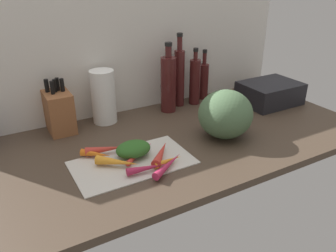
# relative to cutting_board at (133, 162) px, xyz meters

# --- Properties ---
(ground_plane) EXTENTS (1.70, 0.80, 0.03)m
(ground_plane) POSITION_rel_cutting_board_xyz_m (0.22, 0.10, -0.02)
(ground_plane) COLOR #47382B
(wall_back) EXTENTS (1.70, 0.03, 0.60)m
(wall_back) POSITION_rel_cutting_board_xyz_m (0.22, 0.49, 0.30)
(wall_back) COLOR silver
(wall_back) RESTS_ON ground_plane
(cutting_board) EXTENTS (0.43, 0.25, 0.01)m
(cutting_board) POSITION_rel_cutting_board_xyz_m (0.00, 0.00, 0.00)
(cutting_board) COLOR beige
(cutting_board) RESTS_ON ground_plane
(carrot_0) EXTENTS (0.14, 0.13, 0.03)m
(carrot_0) POSITION_rel_cutting_board_xyz_m (-0.06, -0.01, 0.02)
(carrot_0) COLOR orange
(carrot_0) RESTS_ON cutting_board
(carrot_1) EXTENTS (0.16, 0.11, 0.03)m
(carrot_1) POSITION_rel_cutting_board_xyz_m (0.09, -0.11, 0.02)
(carrot_1) COLOR #B2264C
(carrot_1) RESTS_ON cutting_board
(carrot_2) EXTENTS (0.14, 0.15, 0.03)m
(carrot_2) POSITION_rel_cutting_board_xyz_m (0.11, -0.02, 0.02)
(carrot_2) COLOR red
(carrot_2) RESTS_ON cutting_board
(carrot_3) EXTENTS (0.11, 0.08, 0.03)m
(carrot_3) POSITION_rel_cutting_board_xyz_m (0.06, 0.04, 0.02)
(carrot_3) COLOR #B2264C
(carrot_3) RESTS_ON cutting_board
(carrot_4) EXTENTS (0.16, 0.07, 0.03)m
(carrot_4) POSITION_rel_cutting_board_xyz_m (-0.06, 0.10, 0.02)
(carrot_4) COLOR red
(carrot_4) RESTS_ON cutting_board
(carrot_5) EXTENTS (0.15, 0.05, 0.03)m
(carrot_5) POSITION_rel_cutting_board_xyz_m (0.02, -0.09, 0.02)
(carrot_5) COLOR #B2264C
(carrot_5) RESTS_ON cutting_board
(carrot_6) EXTENTS (0.10, 0.10, 0.03)m
(carrot_6) POSITION_rel_cutting_board_xyz_m (-0.11, 0.09, 0.02)
(carrot_6) COLOR orange
(carrot_6) RESTS_ON cutting_board
(carrot_7) EXTENTS (0.12, 0.03, 0.02)m
(carrot_7) POSITION_rel_cutting_board_xyz_m (0.10, -0.08, 0.02)
(carrot_7) COLOR orange
(carrot_7) RESTS_ON cutting_board
(carrot_8) EXTENTS (0.13, 0.11, 0.02)m
(carrot_8) POSITION_rel_cutting_board_xyz_m (0.03, 0.02, 0.01)
(carrot_8) COLOR red
(carrot_8) RESTS_ON cutting_board
(carrot_greens_pile) EXTENTS (0.13, 0.10, 0.06)m
(carrot_greens_pile) POSITION_rel_cutting_board_xyz_m (0.02, 0.04, 0.03)
(carrot_greens_pile) COLOR #2D6023
(carrot_greens_pile) RESTS_ON cutting_board
(winter_squash) EXTENTS (0.23, 0.22, 0.20)m
(winter_squash) POSITION_rel_cutting_board_xyz_m (0.43, 0.01, 0.10)
(winter_squash) COLOR #4C6B47
(winter_squash) RESTS_ON ground_plane
(knife_block) EXTENTS (0.10, 0.17, 0.23)m
(knife_block) POSITION_rel_cutting_board_xyz_m (-0.16, 0.41, 0.09)
(knife_block) COLOR brown
(knife_block) RESTS_ON ground_plane
(paper_towel_roll) EXTENTS (0.11, 0.11, 0.24)m
(paper_towel_roll) POSITION_rel_cutting_board_xyz_m (0.04, 0.40, 0.12)
(paper_towel_roll) COLOR white
(paper_towel_roll) RESTS_ON ground_plane
(bottle_0) EXTENTS (0.07, 0.07, 0.34)m
(bottle_0) POSITION_rel_cutting_board_xyz_m (0.36, 0.37, 0.14)
(bottle_0) COLOR #471919
(bottle_0) RESTS_ON ground_plane
(bottle_1) EXTENTS (0.05, 0.05, 0.37)m
(bottle_1) POSITION_rel_cutting_board_xyz_m (0.44, 0.41, 0.15)
(bottle_1) COLOR #471919
(bottle_1) RESTS_ON ground_plane
(bottle_2) EXTENTS (0.06, 0.06, 0.29)m
(bottle_2) POSITION_rel_cutting_board_xyz_m (0.53, 0.39, 0.12)
(bottle_2) COLOR #471919
(bottle_2) RESTS_ON ground_plane
(bottle_3) EXTENTS (0.05, 0.05, 0.26)m
(bottle_3) POSITION_rel_cutting_board_xyz_m (0.61, 0.43, 0.10)
(bottle_3) COLOR #471919
(bottle_3) RESTS_ON ground_plane
(dish_rack) EXTENTS (0.29, 0.22, 0.11)m
(dish_rack) POSITION_rel_cutting_board_xyz_m (0.87, 0.20, 0.05)
(dish_rack) COLOR black
(dish_rack) RESTS_ON ground_plane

